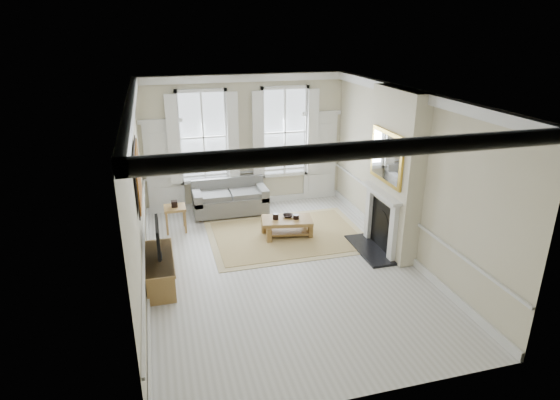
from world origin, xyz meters
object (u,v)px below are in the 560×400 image
object	(u,v)px
side_table	(175,211)
coffee_table	(287,222)
sofa	(230,199)
tv_stand	(160,270)

from	to	relation	value
side_table	coffee_table	distance (m)	2.60
sofa	tv_stand	size ratio (longest dim) A/B	1.22
side_table	tv_stand	world-z (taller)	side_table
coffee_table	tv_stand	bearing A→B (deg)	-144.24
sofa	side_table	size ratio (longest dim) A/B	3.09
sofa	coffee_table	distance (m)	2.01
sofa	side_table	xyz separation A→B (m)	(-1.40, -0.77, 0.13)
sofa	coffee_table	xyz separation A→B (m)	(1.02, -1.73, -0.02)
sofa	coffee_table	bearing A→B (deg)	-59.56
side_table	tv_stand	bearing A→B (deg)	-100.29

